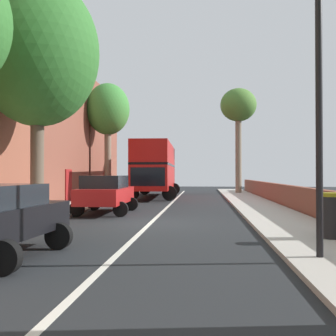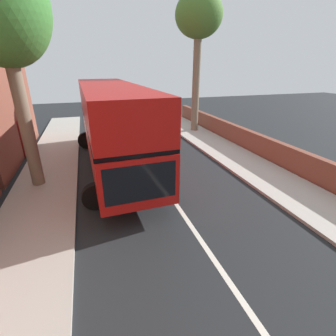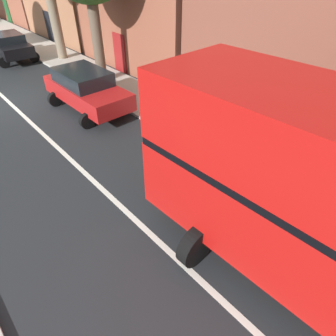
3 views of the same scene
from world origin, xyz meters
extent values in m
plane|color=black|center=(0.00, 0.00, 0.00)|extent=(84.00, 84.00, 0.00)
cube|color=silver|center=(0.00, 0.00, 0.00)|extent=(0.16, 54.00, 0.01)
cube|color=#B2ADA3|center=(-4.90, 0.00, 0.06)|extent=(2.60, 60.00, 0.12)
cube|color=#194C23|center=(-6.47, -19.20, 1.05)|extent=(0.08, 1.10, 2.10)
cube|color=black|center=(-6.47, -9.60, 1.05)|extent=(0.08, 1.10, 2.10)
cube|color=maroon|center=(-6.47, 0.00, 1.05)|extent=(0.08, 1.10, 2.10)
cube|color=brown|center=(-8.50, 9.60, 4.42)|extent=(4.00, 9.22, 8.84)
cube|color=maroon|center=(-6.47, 9.60, 1.05)|extent=(0.08, 1.10, 2.10)
cube|color=black|center=(-1.54, 10.19, 1.64)|extent=(2.20, 0.12, 1.19)
cylinder|color=black|center=(-0.31, 12.00, 0.50)|extent=(1.01, 0.33, 1.00)
cylinder|color=black|center=(-2.87, 11.93, 0.50)|extent=(1.01, 0.33, 1.00)
cube|color=#AD1919|center=(-2.50, 3.31, 0.83)|extent=(1.92, 4.63, 0.69)
cube|color=black|center=(-2.50, 3.08, 1.46)|extent=(1.74, 2.56, 0.57)
cylinder|color=black|center=(-3.47, 4.72, 0.32)|extent=(0.64, 0.23, 0.64)
cylinder|color=black|center=(-1.58, 4.75, 0.32)|extent=(0.64, 0.23, 0.64)
cylinder|color=black|center=(-3.42, 1.87, 0.32)|extent=(0.64, 0.23, 0.64)
cylinder|color=black|center=(-1.53, 1.90, 0.32)|extent=(0.64, 0.23, 0.64)
cube|color=black|center=(-2.50, -6.49, 0.80)|extent=(1.93, 4.03, 0.65)
cube|color=black|center=(-2.51, -6.69, 1.36)|extent=(1.72, 2.24, 0.47)
cylinder|color=black|center=(-3.36, -5.22, 0.32)|extent=(0.65, 0.25, 0.64)
cylinder|color=black|center=(-1.54, -5.30, 0.32)|extent=(0.65, 0.25, 0.64)
cylinder|color=black|center=(-3.46, -7.68, 0.32)|extent=(0.65, 0.25, 0.64)
cylinder|color=brown|center=(-4.71, 0.79, 2.82)|extent=(0.53, 0.53, 5.39)
cylinder|color=#7A6B56|center=(-4.94, -4.50, 2.64)|extent=(0.58, 0.58, 5.05)
camera|label=1|loc=(1.91, -14.57, 1.82)|focal=42.30mm
camera|label=2|loc=(-2.78, 3.72, 4.86)|focal=26.20mm
camera|label=3|loc=(2.92, 14.68, 5.83)|focal=31.03mm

